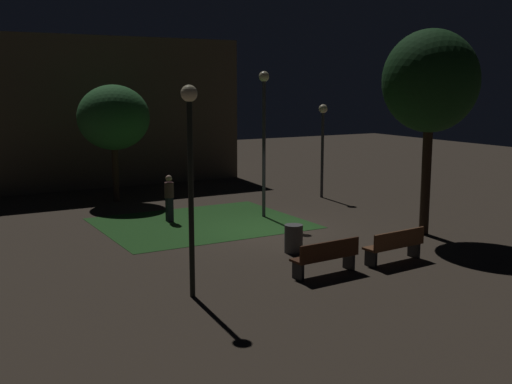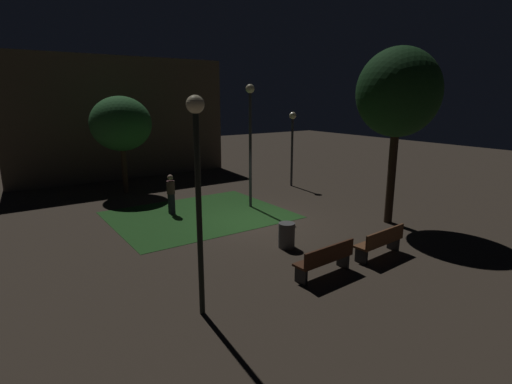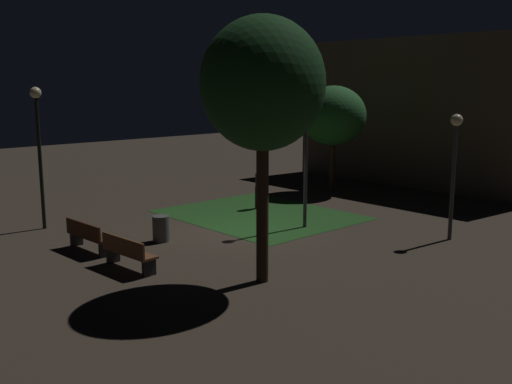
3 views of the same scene
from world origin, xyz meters
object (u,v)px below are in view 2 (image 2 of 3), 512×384
at_px(lamp_post_near_wall, 250,127).
at_px(bench_path_side, 325,259).
at_px(tree_back_left, 121,124).
at_px(lamp_post_plaza_west, 292,135).
at_px(tree_left_canopy, 398,93).
at_px(pedestrian, 171,193).
at_px(trash_bin, 287,235).
at_px(lamp_post_path_center, 198,172).
at_px(bench_back_row, 381,241).

bearing_deg(lamp_post_near_wall, bench_path_side, -107.86).
relative_size(tree_back_left, lamp_post_plaza_west, 1.21).
relative_size(tree_left_canopy, lamp_post_near_wall, 1.24).
xyz_separation_m(lamp_post_plaza_west, pedestrian, (-7.27, -1.28, -1.82)).
distance_m(bench_path_side, pedestrian, 7.66).
bearing_deg(pedestrian, lamp_post_near_wall, -15.39).
xyz_separation_m(tree_back_left, lamp_post_plaza_west, (7.67, -3.39, -0.66)).
bearing_deg(trash_bin, pedestrian, 105.52).
bearing_deg(tree_back_left, tree_left_canopy, -57.14).
xyz_separation_m(bench_path_side, trash_bin, (0.46, 2.16, -0.09)).
relative_size(bench_path_side, tree_left_canopy, 0.29).
bearing_deg(bench_path_side, tree_back_left, 96.76).
height_order(tree_left_canopy, pedestrian, tree_left_canopy).
bearing_deg(lamp_post_path_center, bench_path_side, -2.90).
height_order(lamp_post_plaza_west, lamp_post_path_center, lamp_post_path_center).
bearing_deg(bench_path_side, trash_bin, 78.10).
relative_size(lamp_post_near_wall, lamp_post_path_center, 1.10).
bearing_deg(lamp_post_near_wall, lamp_post_plaza_west, 28.07).
relative_size(bench_path_side, bench_back_row, 1.00).
bearing_deg(lamp_post_path_center, lamp_post_plaza_west, 41.81).
height_order(bench_back_row, tree_left_canopy, tree_left_canopy).
height_order(lamp_post_near_wall, trash_bin, lamp_post_near_wall).
xyz_separation_m(bench_back_row, pedestrian, (-3.28, 7.58, 0.37)).
bearing_deg(tree_left_canopy, lamp_post_path_center, -168.32).
relative_size(bench_path_side, trash_bin, 2.31).
height_order(tree_back_left, lamp_post_plaza_west, tree_back_left).
relative_size(bench_path_side, lamp_post_plaza_west, 0.48).
bearing_deg(pedestrian, bench_back_row, -66.62).
height_order(tree_back_left, lamp_post_path_center, tree_back_left).
bearing_deg(tree_left_canopy, bench_path_side, -159.20).
height_order(tree_left_canopy, lamp_post_path_center, tree_left_canopy).
distance_m(bench_path_side, bench_back_row, 2.23).
bearing_deg(bench_path_side, tree_left_canopy, 20.80).
relative_size(trash_bin, pedestrian, 0.49).
xyz_separation_m(lamp_post_plaza_west, lamp_post_near_wall, (-4.06, -2.17, 0.73)).
distance_m(bench_back_row, lamp_post_plaza_west, 9.97).
height_order(lamp_post_plaza_west, trash_bin, lamp_post_plaza_west).
bearing_deg(lamp_post_near_wall, trash_bin, -110.57).
xyz_separation_m(bench_back_row, lamp_post_near_wall, (-0.07, 6.70, 2.92)).
bearing_deg(lamp_post_path_center, bench_back_row, -1.77).
relative_size(tree_left_canopy, pedestrian, 3.90).
distance_m(tree_back_left, pedestrian, 5.31).
relative_size(bench_path_side, pedestrian, 1.13).
height_order(trash_bin, pedestrian, pedestrian).
xyz_separation_m(tree_left_canopy, trash_bin, (-4.74, 0.19, -4.30)).
height_order(lamp_post_near_wall, pedestrian, lamp_post_near_wall).
relative_size(lamp_post_plaza_west, lamp_post_path_center, 0.83).
xyz_separation_m(bench_path_side, tree_back_left, (-1.45, 12.26, 2.85)).
bearing_deg(bench_path_side, bench_back_row, 0.00).
distance_m(bench_path_side, lamp_post_path_center, 4.39).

